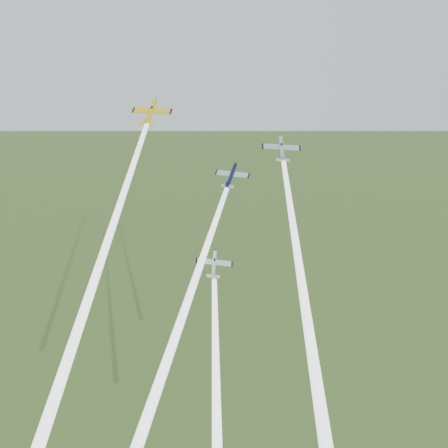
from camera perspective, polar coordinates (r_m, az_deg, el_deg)
plane_yellow at (r=113.71m, az=-7.43°, el=11.20°), size 9.85×8.79×6.65m
smoke_trail_yellow at (r=93.59m, az=-13.86°, el=-8.07°), size 16.58×56.90×53.32m
plane_navy at (r=111.08m, az=0.75°, el=4.94°), size 9.10×8.35×5.84m
smoke_trail_navy at (r=97.28m, az=-4.77°, el=-10.78°), size 19.40×43.15×41.98m
plane_silver_right at (r=113.28m, az=5.88°, el=7.61°), size 8.19×7.37×6.74m
smoke_trail_silver_right at (r=97.06m, az=8.06°, el=-7.06°), size 6.18×43.41×39.84m
plane_silver_low at (r=104.38m, az=-1.01°, el=-4.10°), size 7.49×6.16×6.36m
smoke_trail_silver_low at (r=94.71m, az=-0.73°, el=-19.86°), size 3.72×39.58×36.31m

